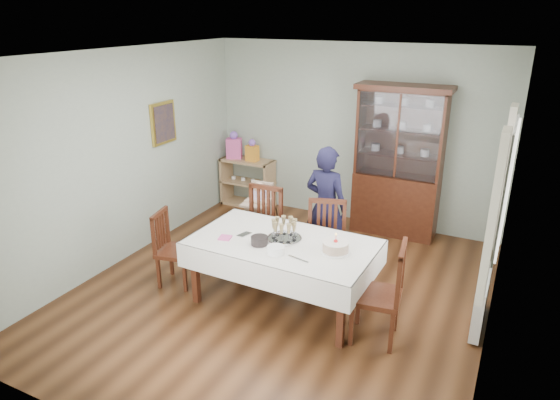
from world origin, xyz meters
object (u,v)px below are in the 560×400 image
Objects in this scene: sideboard at (248,182)px; birthday_cake at (335,247)px; gift_bag_pink at (234,146)px; china_cabinet at (399,160)px; gift_bag_orange at (252,151)px; chair_far_right at (324,263)px; champagne_tray at (284,233)px; woman at (326,206)px; chair_end_right at (377,311)px; dining_table at (283,272)px; chair_far_left at (259,247)px; high_chair at (259,222)px; chair_end_left at (176,262)px.

sideboard is 2.86× the size of birthday_cake.
gift_bag_pink is (-0.23, -0.02, 0.60)m from sideboard.
gift_bag_orange is (-2.39, 0.00, -0.16)m from china_cabinet.
chair_far_right is at bearing -43.23° from gift_bag_orange.
gift_bag_orange is at bearing 126.10° from champagne_tray.
woman is 4.11× the size of champagne_tray.
chair_end_right reaches higher than birthday_cake.
chair_end_right is (3.00, -2.67, -0.09)m from sideboard.
sideboard is 0.85× the size of chair_end_right.
chair_far_right is at bearing -138.19° from chair_end_right.
chair_far_left is (-0.60, 0.55, -0.07)m from dining_table.
dining_table is 3.11m from sideboard.
high_chair is at bearing -48.23° from gift_bag_pink.
gift_bag_orange is (0.11, -0.02, 0.56)m from sideboard.
dining_table is at bearing -104.32° from china_cabinet.
chair_far_left is 1.03× the size of chair_far_right.
champagne_tray is at bearing -40.90° from chair_far_left.
china_cabinet is 2.38× the size of chair_end_left.
gift_bag_orange reaches higher than chair_far_left.
chair_far_right is 0.78m from woman.
chair_far_right is at bearing 120.85° from birthday_cake.
chair_end_left is at bearing -173.50° from chair_far_right.
china_cabinet is 1.50m from woman.
chair_end_left is (-1.97, -2.64, -0.85)m from china_cabinet.
gift_bag_orange is at bearing 179.96° from china_cabinet.
chair_far_right is at bearing 61.55° from dining_table.
chair_end_left reaches higher than sideboard.
sideboard is 2.91m from chair_far_right.
chair_end_left is 1.98m from woman.
chair_far_left is 2.34× the size of gift_bag_pink.
chair_far_right reaches higher than high_chair.
chair_end_left is 1.47m from champagne_tray.
woman reaches higher than chair_far_right.
sideboard is at bearing 121.85° from high_chair.
gift_bag_pink is at bearing -175.13° from sideboard.
woman is at bearing -35.29° from sideboard.
china_cabinet is 2.12m from chair_far_right.
chair_end_left is 0.95× the size of high_chair.
sideboard reaches higher than dining_table.
gift_bag_orange is at bearing 133.97° from birthday_cake.
gift_bag_orange is (-2.36, 2.45, 0.14)m from birthday_cake.
sideboard is 0.57× the size of woman.
high_chair is at bearing -130.42° from chair_end_right.
champagne_tray is at bearing -109.78° from chair_end_right.
sideboard is (-2.50, 0.02, -0.72)m from china_cabinet.
chair_end_right is 2.91× the size of gift_bag_orange.
gift_bag_orange reaches higher than high_chair.
high_chair is at bearing 6.60° from woman.
chair_far_right is 1.14× the size of chair_end_left.
chair_end_left is at bearing -111.93° from high_chair.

